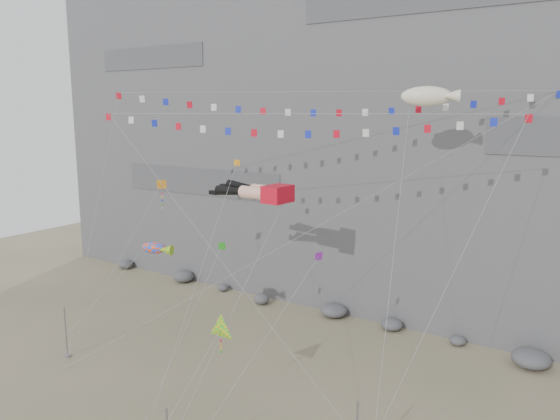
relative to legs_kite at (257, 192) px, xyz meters
The scene contains 14 objects.
ground 15.15m from the legs_kite, 75.95° to the right, with size 120.00×120.00×0.00m, color gray.
cliff 28.01m from the legs_kite, 86.38° to the left, with size 80.00×28.00×50.00m, color slate.
talus_boulders 16.82m from the legs_kite, 81.28° to the left, with size 60.00×3.00×1.20m, color #5B5C60, non-canonical shape.
anchor_pole_left 19.45m from the legs_kite, 143.19° to the right, with size 0.12×0.12×4.30m, color gray.
legs_kite is the anchor object (origin of this frame).
flag_banner_upper 9.64m from the legs_kite, 46.51° to the left, with size 31.68×22.39×30.00m.
flag_banner_lower 7.35m from the legs_kite, 12.07° to the right, with size 30.03×11.31×22.90m.
harlequin_kite 8.80m from the legs_kite, 166.30° to the right, with size 4.40×9.23×16.44m.
fish_windsock 9.63m from the legs_kite, 147.18° to the right, with size 8.18×7.96×12.91m.
delta_kite 12.19m from the legs_kite, 69.78° to the right, with size 2.14×5.66×7.93m.
blimp_windsock 14.71m from the legs_kite, 23.11° to the left, with size 4.93×15.57×25.37m.
small_kite_a 2.99m from the legs_kite, behind, with size 2.76×12.92×20.07m.
small_kite_b 8.70m from the legs_kite, 22.65° to the right, with size 3.94×9.49×13.72m.
small_kite_c 5.40m from the legs_kite, 105.52° to the right, with size 2.52×11.40×14.56m.
Camera 1 is at (23.50, -28.42, 19.99)m, focal length 35.00 mm.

